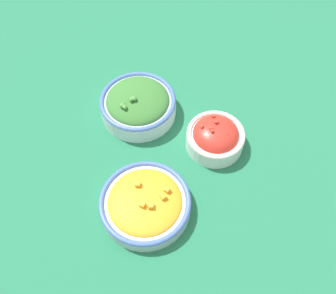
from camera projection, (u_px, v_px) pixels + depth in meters
The scene contains 4 objects.
ground_plane at pixel (168, 154), 0.91m from camera, with size 3.00×3.00×0.00m, color #23704C.
bowl_broccoli at pixel (138, 104), 0.95m from camera, with size 0.19×0.19×0.08m.
bowl_squash at pixel (145, 203), 0.82m from camera, with size 0.20×0.20×0.06m.
bowl_cherry_tomatoes at pixel (215, 137), 0.90m from camera, with size 0.14×0.14×0.08m.
Camera 1 is at (-0.48, -0.04, 0.78)m, focal length 40.00 mm.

